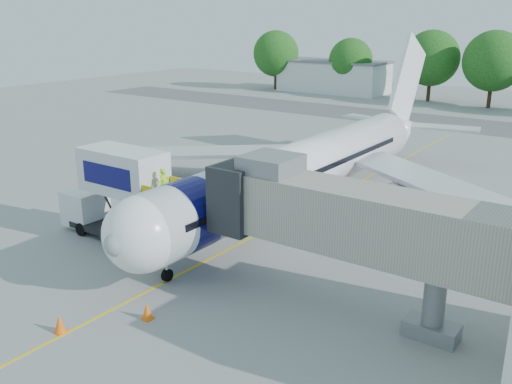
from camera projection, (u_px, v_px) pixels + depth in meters
The scene contains 13 objects.
ground at pixel (273, 226), 35.83m from camera, with size 160.00×160.00×0.00m, color gray.
guidance_line at pixel (273, 226), 35.83m from camera, with size 0.15×70.00×0.01m, color yellow.
taxiway_strip at pixel (468, 125), 68.44m from camera, with size 120.00×10.00×0.01m, color #59595B.
aircraft at pixel (308, 167), 38.16m from camera, with size 34.17×37.73×11.35m.
jet_bridge at pixel (337, 217), 24.67m from camera, with size 13.90×3.20×6.60m.
catering_hiloader at pixel (117, 194), 33.05m from camera, with size 8.50×2.44×5.50m.
safety_cone_a at pixel (147, 311), 24.79m from camera, with size 0.49×0.49×0.78m.
safety_cone_b at pixel (60, 324), 23.75m from camera, with size 0.50×0.50×0.79m.
outbuilding_left at pixel (333, 76), 97.17m from camera, with size 18.40×8.40×5.30m.
tree_a at pixel (276, 54), 99.78m from camera, with size 7.95×7.95×10.14m.
tree_b at pixel (351, 60), 93.44m from camera, with size 7.15×7.15×9.12m.
tree_c at pixel (432, 58), 85.48m from camera, with size 8.33×8.33×10.62m.
tree_d at pixel (494, 61), 79.16m from camera, with size 8.43×8.43×10.75m.
Camera 1 is at (18.63, -27.94, 12.73)m, focal length 40.00 mm.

